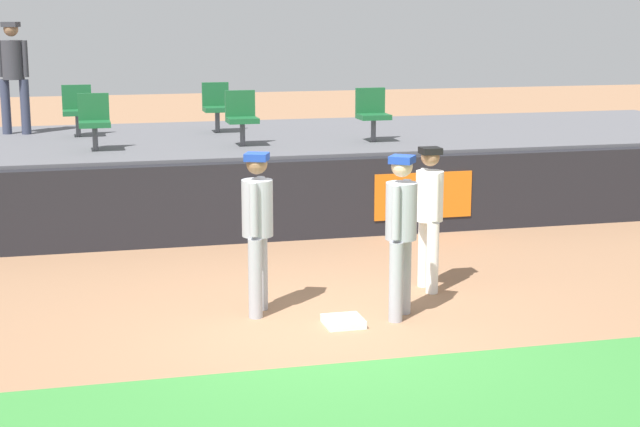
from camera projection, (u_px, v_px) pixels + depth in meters
The scene contains 14 objects.
ground_plane at pixel (327, 329), 10.47m from camera, with size 60.00×60.00×0.00m, color #936B4C.
grass_foreground_strip at pixel (403, 419), 8.15m from camera, with size 18.00×2.80×0.01m, color #388438.
first_base at pixel (343, 321), 10.58m from camera, with size 0.40×0.40×0.08m, color white.
player_fielder_home at pixel (429, 208), 11.76m from camera, with size 0.33×0.53×1.69m.
player_runner_visitor at pixel (401, 225), 10.67m from camera, with size 0.46×0.46×1.75m.
player_coach_visitor at pixel (258, 222), 10.80m from camera, with size 0.44×0.46×1.76m.
field_wall at pixel (254, 202), 14.31m from camera, with size 18.00×0.26×1.14m.
bleacher_platform at pixel (225, 172), 16.74m from camera, with size 18.00×4.80×1.19m, color #59595E.
seat_back_left at pixel (77, 108), 16.61m from camera, with size 0.47×0.44×0.84m.
seat_front_right at pixel (372, 112), 15.99m from camera, with size 0.48×0.44×0.84m.
seat_back_center at pixel (217, 105), 17.16m from camera, with size 0.45×0.44×0.84m.
seat_front_center at pixel (241, 115), 15.48m from camera, with size 0.46×0.44×0.84m.
seat_front_left at pixel (94, 119), 14.95m from camera, with size 0.46×0.44×0.84m.
spectator_hooded at pixel (13, 70), 16.79m from camera, with size 0.50×0.44×1.86m.
Camera 1 is at (-2.53, -9.70, 3.26)m, focal length 56.71 mm.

